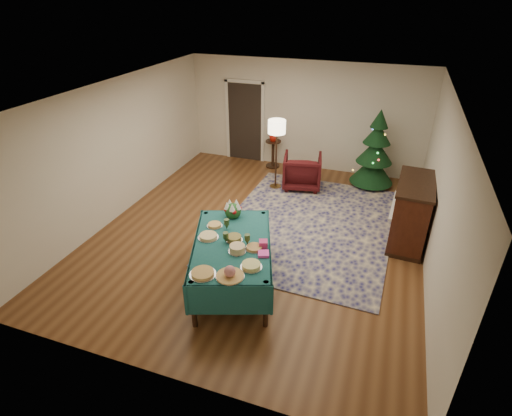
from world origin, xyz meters
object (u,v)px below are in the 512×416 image
(buffet_table, at_px, (232,251))
(christmas_tree, at_px, (375,153))
(armchair, at_px, (302,170))
(piano, at_px, (411,213))
(potted_plant, at_px, (273,137))
(gift_box, at_px, (263,244))
(floor_lamp, at_px, (277,131))
(side_table, at_px, (273,154))

(buffet_table, relative_size, christmas_tree, 1.25)
(armchair, height_order, piano, piano)
(piano, bearing_deg, potted_plant, 143.10)
(gift_box, height_order, floor_lamp, floor_lamp)
(floor_lamp, bearing_deg, buffet_table, -83.96)
(floor_lamp, xyz_separation_m, christmas_tree, (2.14, 0.87, -0.56))
(side_table, xyz_separation_m, potted_plant, (0.00, -0.00, 0.48))
(armchair, distance_m, side_table, 1.39)
(armchair, bearing_deg, piano, 134.98)
(side_table, height_order, christmas_tree, christmas_tree)
(potted_plant, xyz_separation_m, piano, (3.40, -2.56, -0.24))
(floor_lamp, relative_size, piano, 1.14)
(armchair, xyz_separation_m, christmas_tree, (1.55, 0.65, 0.39))
(gift_box, bearing_deg, piano, 45.92)
(buffet_table, relative_size, side_table, 3.22)
(potted_plant, bearing_deg, buffet_table, -80.44)
(gift_box, xyz_separation_m, side_table, (-1.29, 4.74, -0.49))
(potted_plant, bearing_deg, side_table, 97.13)
(potted_plant, bearing_deg, floor_lamp, -70.10)
(gift_box, bearing_deg, side_table, 105.23)
(floor_lamp, relative_size, christmas_tree, 0.89)
(christmas_tree, bearing_deg, buffet_table, -111.28)
(potted_plant, distance_m, piano, 4.26)
(gift_box, height_order, potted_plant, potted_plant)
(armchair, bearing_deg, side_table, -54.60)
(potted_plant, bearing_deg, armchair, -43.37)
(armchair, relative_size, floor_lamp, 0.54)
(buffet_table, distance_m, gift_box, 0.53)
(floor_lamp, bearing_deg, piano, -24.92)
(gift_box, distance_m, armchair, 3.82)
(piano, bearing_deg, gift_box, -134.08)
(floor_lamp, distance_m, piano, 3.38)
(buffet_table, xyz_separation_m, potted_plant, (-0.81, 4.80, 0.20))
(gift_box, relative_size, potted_plant, 0.31)
(gift_box, bearing_deg, floor_lamp, 103.65)
(side_table, bearing_deg, buffet_table, -80.44)
(buffet_table, bearing_deg, piano, 40.79)
(buffet_table, relative_size, floor_lamp, 1.41)
(floor_lamp, height_order, potted_plant, floor_lamp)
(buffet_table, distance_m, christmas_tree, 4.83)
(floor_lamp, relative_size, side_table, 2.28)
(side_table, bearing_deg, piano, -36.90)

